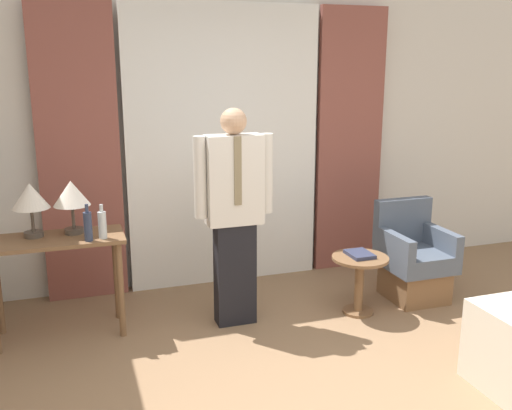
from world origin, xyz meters
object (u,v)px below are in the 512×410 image
at_px(desk, 56,257).
at_px(bottle_by_lamp, 88,226).
at_px(armchair, 413,261).
at_px(side_table, 360,275).
at_px(table_lamp_left, 30,198).
at_px(table_lamp_right, 71,195).
at_px(bottle_near_edge, 102,224).
at_px(person, 234,210).
at_px(book, 360,254).

bearing_deg(desk, bottle_by_lamp, -33.45).
xyz_separation_m(armchair, side_table, (-0.62, -0.15, 0.00)).
xyz_separation_m(table_lamp_left, side_table, (2.52, -0.45, -0.74)).
distance_m(table_lamp_right, bottle_near_edge, 0.34).
height_order(person, book, person).
bearing_deg(bottle_near_edge, book, -6.36).
xyz_separation_m(bottle_near_edge, book, (2.03, -0.23, -0.38)).
bearing_deg(side_table, armchair, 13.71).
height_order(person, armchair, person).
bearing_deg(armchair, person, 179.58).
distance_m(table_lamp_left, side_table, 2.66).
distance_m(desk, bottle_near_edge, 0.45).
height_order(table_lamp_right, book, table_lamp_right).
height_order(bottle_near_edge, book, bottle_near_edge).
relative_size(table_lamp_left, bottle_near_edge, 1.58).
bearing_deg(armchair, table_lamp_right, 174.00).
relative_size(desk, side_table, 2.03).
bearing_deg(table_lamp_left, table_lamp_right, 0.00).
relative_size(bottle_near_edge, person, 0.15).
height_order(table_lamp_right, armchair, table_lamp_right).
bearing_deg(person, desk, 171.03).
height_order(armchair, side_table, armchair).
distance_m(person, armchair, 1.76).
bearing_deg(side_table, book, 79.75).
height_order(table_lamp_left, book, table_lamp_left).
bearing_deg(bottle_by_lamp, table_lamp_left, 148.67).
xyz_separation_m(person, armchair, (1.65, -0.01, -0.61)).
relative_size(side_table, book, 2.08).
relative_size(table_lamp_left, person, 0.24).
xyz_separation_m(table_lamp_left, table_lamp_right, (0.29, 0.00, 0.00)).
height_order(table_lamp_left, table_lamp_right, same).
relative_size(bottle_near_edge, armchair, 0.30).
bearing_deg(table_lamp_left, book, -9.66).
distance_m(desk, book, 2.41).
height_order(side_table, book, book).
bearing_deg(desk, armchair, -4.27).
bearing_deg(desk, table_lamp_left, 152.45).
relative_size(table_lamp_left, book, 1.71).
height_order(bottle_by_lamp, armchair, bottle_by_lamp).
xyz_separation_m(bottle_by_lamp, armchair, (2.75, -0.06, -0.56)).
distance_m(desk, person, 1.39).
distance_m(bottle_by_lamp, person, 1.10).
bearing_deg(armchair, side_table, -166.29).
bearing_deg(desk, bottle_near_edge, -20.18).
height_order(table_lamp_left, side_table, table_lamp_left).
relative_size(desk, person, 0.58).
bearing_deg(desk, table_lamp_right, 27.55).
bearing_deg(table_lamp_left, bottle_by_lamp, -31.33).
relative_size(table_lamp_right, bottle_near_edge, 1.58).
bearing_deg(book, table_lamp_right, 169.12).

